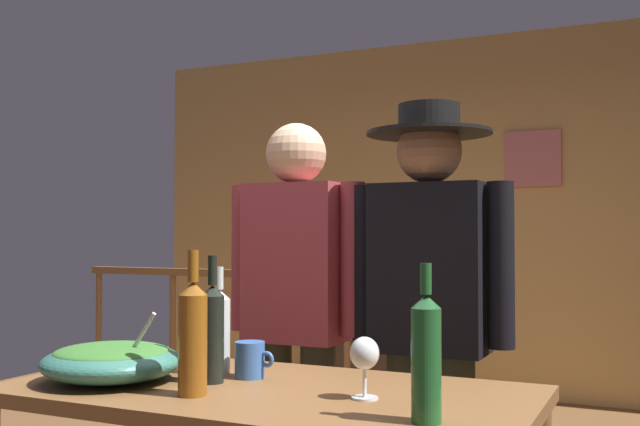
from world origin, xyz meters
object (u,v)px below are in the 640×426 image
at_px(wine_bottle_amber, 193,336).
at_px(mug_blue, 250,360).
at_px(person_standing_left, 296,304).
at_px(person_standing_right, 430,299).
at_px(salad_bowl, 112,360).
at_px(wine_bottle_clear, 219,330).
at_px(serving_table, 267,417).
at_px(wine_bottle_dark, 212,331).
at_px(wine_bottle_green, 426,356).
at_px(tv_console, 380,362).
at_px(flat_screen_tv, 379,299).
at_px(framed_picture, 533,159).
at_px(wine_glass, 365,356).
at_px(stair_railing, 319,323).

height_order(wine_bottle_amber, mug_blue, wine_bottle_amber).
height_order(person_standing_left, person_standing_right, person_standing_right).
relative_size(salad_bowl, person_standing_right, 0.24).
distance_m(salad_bowl, wine_bottle_clear, 0.32).
height_order(serving_table, wine_bottle_dark, wine_bottle_dark).
xyz_separation_m(wine_bottle_clear, wine_bottle_amber, (0.10, -0.28, 0.02)).
distance_m(salad_bowl, wine_bottle_green, 0.96).
bearing_deg(person_standing_right, tv_console, -66.20).
distance_m(flat_screen_tv, wine_bottle_amber, 3.82).
height_order(tv_console, person_standing_right, person_standing_right).
distance_m(framed_picture, mug_blue, 3.89).
xyz_separation_m(tv_console, flat_screen_tv, (0.00, -0.03, 0.48)).
bearing_deg(wine_bottle_green, wine_bottle_dark, 165.61).
bearing_deg(wine_bottle_dark, wine_glass, -1.29).
bearing_deg(person_standing_left, stair_railing, -67.65).
bearing_deg(wine_bottle_amber, stair_railing, 108.52).
relative_size(flat_screen_tv, wine_bottle_dark, 1.42).
height_order(tv_console, wine_bottle_green, wine_bottle_green).
bearing_deg(wine_bottle_clear, wine_glass, -13.52).
height_order(salad_bowl, person_standing_right, person_standing_right).
relative_size(flat_screen_tv, wine_bottle_amber, 1.35).
height_order(wine_glass, mug_blue, wine_glass).
distance_m(stair_railing, wine_bottle_clear, 2.64).
distance_m(serving_table, wine_bottle_dark, 0.29).
height_order(serving_table, wine_bottle_clear, wine_bottle_clear).
height_order(mug_blue, person_standing_left, person_standing_left).
xyz_separation_m(framed_picture, wine_glass, (0.19, -3.88, -0.87)).
bearing_deg(mug_blue, framed_picture, 86.68).
bearing_deg(person_standing_right, serving_table, 69.61).
bearing_deg(salad_bowl, serving_table, 14.44).
relative_size(tv_console, wine_bottle_dark, 2.49).
xyz_separation_m(stair_railing, wine_bottle_dark, (0.88, -2.60, 0.30)).
xyz_separation_m(framed_picture, person_standing_right, (0.15, -3.18, -0.78)).
distance_m(salad_bowl, wine_glass, 0.75).
height_order(framed_picture, mug_blue, framed_picture).
bearing_deg(wine_bottle_dark, flat_screen_tv, 103.05).
bearing_deg(wine_bottle_dark, wine_bottle_amber, -74.07).
bearing_deg(wine_bottle_clear, person_standing_right, 50.20).
relative_size(framed_picture, mug_blue, 3.35).
xyz_separation_m(framed_picture, wine_bottle_green, (0.40, -4.05, -0.83)).
bearing_deg(stair_railing, wine_bottle_green, -60.62).
height_order(framed_picture, person_standing_right, framed_picture).
height_order(stair_railing, wine_bottle_dark, wine_bottle_dark).
bearing_deg(person_standing_right, wine_bottle_dark, 58.38).
xyz_separation_m(framed_picture, person_standing_left, (-0.37, -3.18, -0.82)).
height_order(serving_table, wine_bottle_amber, wine_bottle_amber).
height_order(wine_glass, person_standing_left, person_standing_left).
distance_m(wine_bottle_dark, mug_blue, 0.16).
bearing_deg(framed_picture, tv_console, -165.29).
xyz_separation_m(stair_railing, serving_table, (1.05, -2.59, 0.08)).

